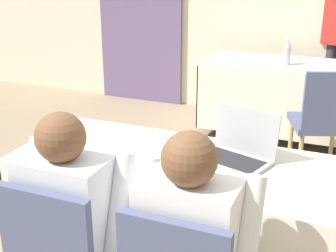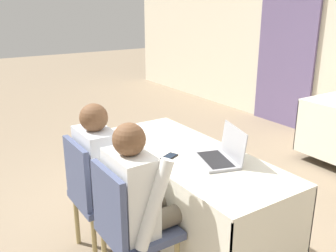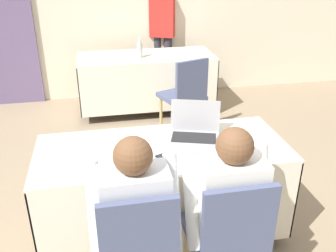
% 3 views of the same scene
% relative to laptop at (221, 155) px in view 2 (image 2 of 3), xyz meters
% --- Properties ---
extents(ground_plane, '(24.00, 24.00, 0.00)m').
position_rel_laptop_xyz_m(ground_plane, '(-0.25, -0.10, -0.81)').
color(ground_plane, gray).
extents(curtain_panel, '(1.05, 0.04, 2.65)m').
position_rel_laptop_xyz_m(curtain_panel, '(-1.94, 2.97, 0.52)').
color(curtain_panel, slate).
rests_on(curtain_panel, ground_plane).
extents(conference_table_near, '(1.73, 0.71, 0.76)m').
position_rel_laptop_xyz_m(conference_table_near, '(-0.25, -0.10, -0.24)').
color(conference_table_near, silver).
rests_on(conference_table_near, ground_plane).
extents(laptop, '(0.42, 0.37, 0.25)m').
position_rel_laptop_xyz_m(laptop, '(0.00, 0.00, 0.00)').
color(laptop, '#99999E').
rests_on(laptop, conference_table_near).
extents(cell_phone, '(0.12, 0.15, 0.01)m').
position_rel_laptop_xyz_m(cell_phone, '(-0.26, -0.27, -0.04)').
color(cell_phone, black).
rests_on(cell_phone, conference_table_near).
extents(paper_beside_laptop, '(0.26, 0.33, 0.00)m').
position_rel_laptop_xyz_m(paper_beside_laptop, '(-0.02, -0.07, -0.05)').
color(paper_beside_laptop, white).
rests_on(paper_beside_laptop, conference_table_near).
extents(chair_near_left, '(0.44, 0.44, 0.92)m').
position_rel_laptop_xyz_m(chair_near_left, '(-0.51, -0.76, -0.29)').
color(chair_near_left, tan).
rests_on(chair_near_left, ground_plane).
extents(chair_near_right, '(0.44, 0.44, 0.92)m').
position_rel_laptop_xyz_m(chair_near_right, '(0.01, -0.76, -0.29)').
color(chair_near_right, tan).
rests_on(chair_near_right, ground_plane).
extents(person_checkered_shirt, '(0.50, 0.52, 1.18)m').
position_rel_laptop_xyz_m(person_checkered_shirt, '(-0.51, -0.65, -0.13)').
color(person_checkered_shirt, '#665B4C').
rests_on(person_checkered_shirt, ground_plane).
extents(person_white_shirt, '(0.50, 0.52, 1.18)m').
position_rel_laptop_xyz_m(person_white_shirt, '(0.01, -0.65, -0.13)').
color(person_white_shirt, '#665B4C').
rests_on(person_white_shirt, ground_plane).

